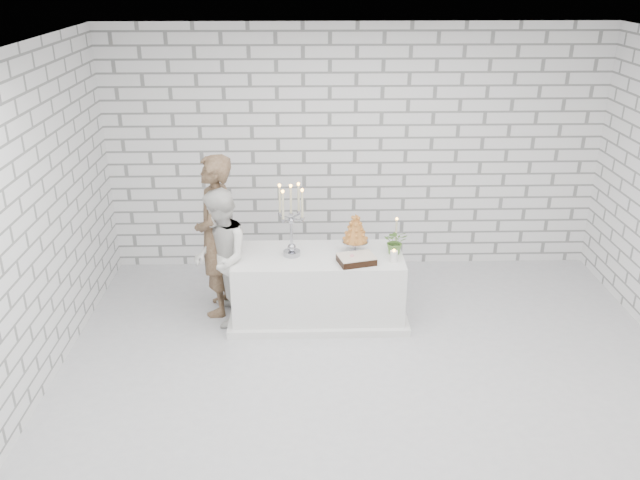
{
  "coord_description": "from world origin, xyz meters",
  "views": [
    {
      "loc": [
        -0.61,
        -5.22,
        3.63
      ],
      "look_at": [
        -0.47,
        0.8,
        1.05
      ],
      "focal_mm": 36.77,
      "sensor_mm": 36.0,
      "label": 1
    }
  ],
  "objects_px": {
    "candelabra": "(291,221)",
    "cake_table": "(318,286)",
    "bride": "(221,258)",
    "croquembouche": "(355,233)",
    "groom": "(216,236)"
  },
  "relations": [
    {
      "from": "bride",
      "to": "croquembouche",
      "type": "distance_m",
      "value": 1.44
    },
    {
      "from": "candelabra",
      "to": "croquembouche",
      "type": "bearing_deg",
      "value": 4.48
    },
    {
      "from": "groom",
      "to": "bride",
      "type": "height_order",
      "value": "groom"
    },
    {
      "from": "cake_table",
      "to": "groom",
      "type": "relative_size",
      "value": 1.0
    },
    {
      "from": "candelabra",
      "to": "groom",
      "type": "bearing_deg",
      "value": 166.8
    },
    {
      "from": "cake_table",
      "to": "bride",
      "type": "distance_m",
      "value": 1.09
    },
    {
      "from": "cake_table",
      "to": "candelabra",
      "type": "bearing_deg",
      "value": -179.12
    },
    {
      "from": "cake_table",
      "to": "groom",
      "type": "height_order",
      "value": "groom"
    },
    {
      "from": "groom",
      "to": "croquembouche",
      "type": "xyz_separation_m",
      "value": [
        1.5,
        -0.14,
        0.07
      ]
    },
    {
      "from": "croquembouche",
      "to": "bride",
      "type": "bearing_deg",
      "value": -176.21
    },
    {
      "from": "cake_table",
      "to": "candelabra",
      "type": "relative_size",
      "value": 2.28
    },
    {
      "from": "cake_table",
      "to": "bride",
      "type": "relative_size",
      "value": 1.21
    },
    {
      "from": "candelabra",
      "to": "cake_table",
      "type": "bearing_deg",
      "value": 0.88
    },
    {
      "from": "groom",
      "to": "bride",
      "type": "xyz_separation_m",
      "value": [
        0.07,
        -0.23,
        -0.15
      ]
    },
    {
      "from": "cake_table",
      "to": "bride",
      "type": "xyz_separation_m",
      "value": [
        -1.03,
        -0.05,
        0.37
      ]
    }
  ]
}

